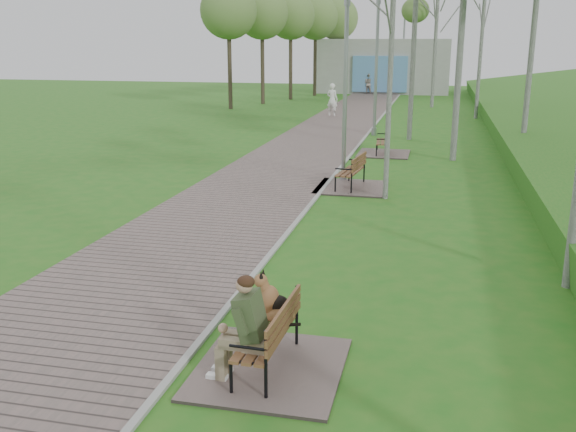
# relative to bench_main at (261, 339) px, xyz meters

# --- Properties ---
(walkway) EXTENTS (3.50, 67.00, 0.04)m
(walkway) POSITION_rel_bench_main_xyz_m (-2.72, 14.98, -0.40)
(walkway) COLOR #695B55
(walkway) RESTS_ON ground
(kerb) EXTENTS (0.10, 67.00, 0.05)m
(kerb) POSITION_rel_bench_main_xyz_m (-0.97, 14.98, -0.39)
(kerb) COLOR #999993
(kerb) RESTS_ON ground
(building_north) EXTENTS (10.00, 5.20, 4.00)m
(building_north) POSITION_rel_bench_main_xyz_m (-2.47, 44.45, 1.58)
(building_north) COLOR #9E9E99
(building_north) RESTS_ON ground
(bench_main) EXTENTS (1.71, 1.90, 1.50)m
(bench_main) POSITION_rel_bench_main_xyz_m (0.00, 0.00, 0.00)
(bench_main) COLOR #695B55
(bench_main) RESTS_ON ground
(bench_second) EXTENTS (1.82, 2.02, 1.12)m
(bench_second) POSITION_rel_bench_main_xyz_m (-0.31, 10.07, -0.21)
(bench_second) COLOR #695B55
(bench_second) RESTS_ON ground
(bench_third) EXTENTS (1.75, 1.94, 1.07)m
(bench_third) POSITION_rel_bench_main_xyz_m (0.08, 15.68, -0.22)
(bench_third) COLOR #695B55
(bench_third) RESTS_ON ground
(lamp_post_second) EXTENTS (0.19, 0.19, 4.94)m
(lamp_post_second) POSITION_rel_bench_main_xyz_m (-0.62, 10.93, 1.89)
(lamp_post_second) COLOR gray
(lamp_post_second) RESTS_ON ground
(lamp_post_third) EXTENTS (0.21, 0.21, 5.51)m
(lamp_post_third) POSITION_rel_bench_main_xyz_m (-0.69, 20.30, 2.16)
(lamp_post_third) COLOR gray
(lamp_post_third) RESTS_ON ground
(lamp_post_far) EXTENTS (0.23, 0.23, 5.83)m
(lamp_post_far) POSITION_rel_bench_main_xyz_m (-0.86, 42.46, 2.31)
(lamp_post_far) COLOR gray
(lamp_post_far) RESTS_ON ground
(pedestrian_near) EXTENTS (0.72, 0.58, 1.70)m
(pedestrian_near) POSITION_rel_bench_main_xyz_m (-3.58, 27.04, 0.43)
(pedestrian_near) COLOR white
(pedestrian_near) RESTS_ON ground
(pedestrian_far) EXTENTS (0.86, 0.73, 1.55)m
(pedestrian_far) POSITION_rel_bench_main_xyz_m (-3.29, 41.91, 0.36)
(pedestrian_far) COLOR gray
(pedestrian_far) RESTS_ON ground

